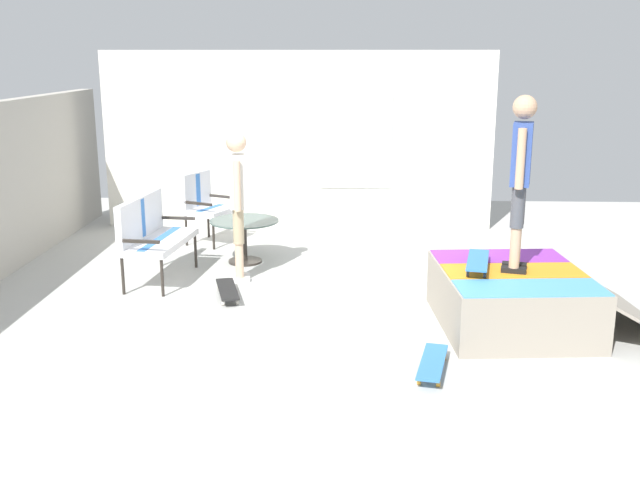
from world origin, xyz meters
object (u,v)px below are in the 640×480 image
at_px(patio_bench, 151,231).
at_px(person_watching, 238,194).
at_px(patio_chair_near_house, 203,201).
at_px(person_skater, 521,170).
at_px(skate_ramp, 514,298).
at_px(skateboard_by_bench, 227,290).
at_px(skateboard_spare, 433,363).
at_px(patio_table, 245,232).
at_px(skateboard_on_ramp, 478,261).

distance_m(patio_bench, person_watching, 1.14).
bearing_deg(patio_chair_near_house, person_skater, -130.61).
distance_m(skate_ramp, skateboard_by_bench, 3.14).
relative_size(skate_ramp, skateboard_spare, 2.78).
relative_size(patio_table, skateboard_on_ramp, 1.09).
relative_size(skate_ramp, person_watching, 1.28).
xyz_separation_m(skate_ramp, person_watching, (1.45, 2.99, 0.77)).
bearing_deg(person_watching, patio_table, 3.10).
bearing_deg(skateboard_by_bench, skateboard_spare, -132.42).
relative_size(skate_ramp, patio_table, 2.55).
distance_m(patio_bench, skateboard_spare, 4.05).
xyz_separation_m(patio_bench, skateboard_spare, (-2.53, -3.11, -0.53)).
bearing_deg(patio_chair_near_house, skateboard_on_ramp, -133.33).
relative_size(patio_table, person_skater, 0.53).
bearing_deg(person_skater, skateboard_spare, 141.77).
relative_size(person_skater, skateboard_on_ramp, 2.08).
xyz_separation_m(skate_ramp, person_skater, (0.01, 0.02, 1.30)).
bearing_deg(skate_ramp, skateboard_on_ramp, 86.78).
bearing_deg(skateboard_spare, patio_chair_near_house, 33.03).
relative_size(patio_table, skateboard_by_bench, 1.09).
height_order(patio_chair_near_house, patio_table, patio_chair_near_house).
xyz_separation_m(person_skater, skateboard_by_bench, (0.77, 3.01, -1.51)).
bearing_deg(skateboard_by_bench, patio_bench, 58.77).
xyz_separation_m(patio_chair_near_house, person_skater, (-3.21, -3.75, 0.98)).
height_order(patio_table, skateboard_spare, patio_table).
xyz_separation_m(skate_ramp, skateboard_by_bench, (0.77, 3.03, -0.21)).
xyz_separation_m(patio_chair_near_house, skateboard_spare, (-4.36, -2.84, -0.53)).
bearing_deg(skate_ramp, patio_chair_near_house, 49.51).
bearing_deg(person_watching, skateboard_by_bench, 176.55).
bearing_deg(patio_chair_near_house, skate_ramp, -130.49).
bearing_deg(patio_bench, skateboard_on_ramp, -110.45).
relative_size(skate_ramp, skateboard_on_ramp, 2.78).
height_order(patio_chair_near_house, skateboard_spare, patio_chair_near_house).
bearing_deg(person_skater, skateboard_by_bench, 75.68).
bearing_deg(person_watching, skateboard_on_ramp, -118.61).
height_order(patio_table, person_skater, person_skater).
height_order(person_watching, skateboard_on_ramp, person_watching).
height_order(skateboard_by_bench, skateboard_on_ramp, skateboard_on_ramp).
bearing_deg(skate_ramp, person_skater, 75.21).
xyz_separation_m(person_watching, person_skater, (-1.44, -2.97, 0.53)).
xyz_separation_m(patio_table, person_watching, (-0.75, -0.04, 0.65)).
xyz_separation_m(patio_table, skateboard_on_ramp, (-2.17, -2.65, 0.27)).
bearing_deg(skateboard_on_ramp, person_watching, 61.39).
xyz_separation_m(patio_chair_near_house, person_watching, (-1.77, -0.78, 0.45)).
relative_size(patio_bench, person_watching, 0.73).
distance_m(person_watching, skateboard_spare, 3.45).
bearing_deg(skateboard_on_ramp, skate_ramp, -93.22).
distance_m(patio_bench, person_skater, 4.36).
xyz_separation_m(patio_chair_near_house, skateboard_by_bench, (-2.44, -0.74, -0.53)).
bearing_deg(patio_chair_near_house, patio_table, -144.28).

